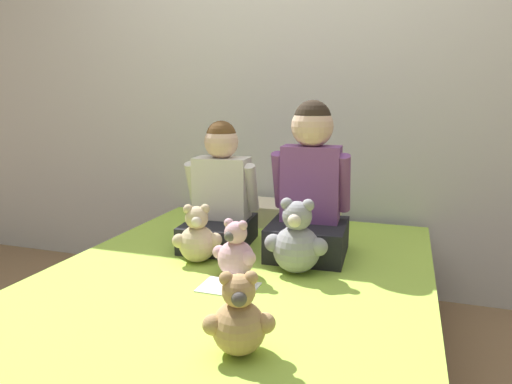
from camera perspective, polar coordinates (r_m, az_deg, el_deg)
ground_plane at (r=2.05m, az=-2.37°, el=-21.44°), size 14.00×14.00×0.00m
wall_behind_bed at (r=2.70m, az=5.40°, el=14.41°), size 8.00×0.06×2.50m
bed at (r=1.94m, az=-2.42°, el=-16.08°), size 1.51×1.89×0.44m
child_on_left at (r=2.15m, az=-4.45°, el=-0.53°), size 0.35×0.40×0.58m
child_on_right at (r=2.01m, az=6.76°, el=0.06°), size 0.35×0.36×0.68m
teddy_bear_held_by_left_child at (r=1.94m, az=-7.35°, el=-5.71°), size 0.20×0.16×0.25m
teddy_bear_held_by_right_child at (r=1.82m, az=5.09°, el=-6.21°), size 0.25×0.19×0.30m
teddy_bear_between_children at (r=1.78m, az=-2.56°, el=-7.58°), size 0.19×0.14×0.23m
teddy_bear_at_foot_of_bed at (r=1.27m, az=-2.15°, el=-15.62°), size 0.19×0.15×0.23m
pillow_at_headboard at (r=2.53m, az=3.79°, el=-2.71°), size 0.57×0.28×0.11m
sign_card at (r=1.71m, az=-3.46°, el=-11.79°), size 0.21×0.15×0.00m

